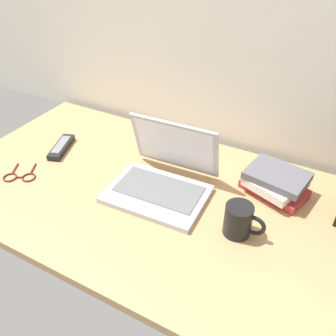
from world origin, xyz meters
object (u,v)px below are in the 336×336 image
Objects in this scene: coffee_mug at (239,220)px; eyeglasses at (20,177)px; book_stack at (276,182)px; laptop at (163,177)px; remote_control_near at (61,147)px.

eyeglasses is at bearing -171.60° from coffee_mug.
book_stack is at bearing 23.08° from eyeglasses.
laptop is 2.72× the size of coffee_mug.
remote_control_near is (-0.45, 0.02, -0.03)m from laptop.
coffee_mug is at bearing -14.95° from laptop.
book_stack reaches higher than eyeglasses.
remote_control_near is at bearing 87.81° from eyeglasses.
coffee_mug is 0.74m from remote_control_near.
remote_control_near is 0.75× the size of book_stack.
coffee_mug is (0.28, -0.08, 0.00)m from laptop.
laptop is at bearing -155.23° from book_stack.
book_stack is at bearing 78.80° from coffee_mug.
remote_control_near is 1.24× the size of eyeglasses.
eyeglasses is 0.85m from book_stack.
coffee_mug is 0.23m from book_stack.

